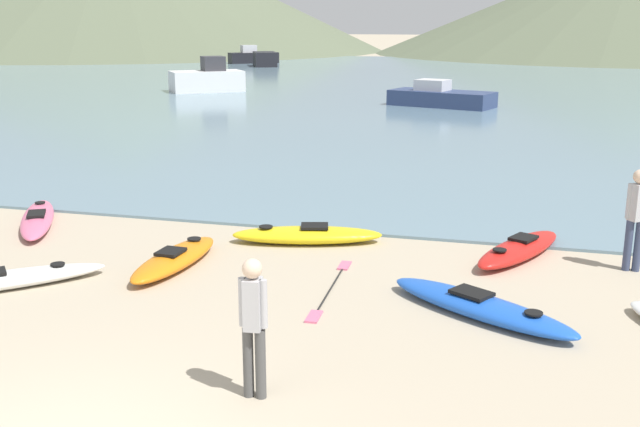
{
  "coord_description": "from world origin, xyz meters",
  "views": [
    {
      "loc": [
        4.1,
        -5.22,
        4.14
      ],
      "look_at": [
        0.43,
        8.23,
        0.5
      ],
      "focal_mm": 42.0,
      "sensor_mm": 36.0,
      "label": 1
    }
  ],
  "objects_px": {
    "kayak_on_sand_2": "(519,249)",
    "moored_boat_0": "(441,97)",
    "kayak_on_sand_4": "(175,259)",
    "kayak_on_sand_6": "(307,235)",
    "moored_boat_2": "(207,79)",
    "person_near_waterline": "(637,213)",
    "kayak_on_sand_7": "(38,219)",
    "loose_paddle": "(331,289)",
    "moored_boat_3": "(253,57)",
    "kayak_on_sand_5": "(480,306)",
    "person_near_foreground": "(253,319)",
    "moored_boat_1": "(265,59)"
  },
  "relations": [
    {
      "from": "kayak_on_sand_6",
      "to": "person_near_waterline",
      "type": "bearing_deg",
      "value": -1.13
    },
    {
      "from": "loose_paddle",
      "to": "person_near_waterline",
      "type": "bearing_deg",
      "value": 25.54
    },
    {
      "from": "person_near_foreground",
      "to": "moored_boat_0",
      "type": "xyz_separation_m",
      "value": [
        -1.2,
        29.16,
        -0.44
      ]
    },
    {
      "from": "kayak_on_sand_7",
      "to": "kayak_on_sand_5",
      "type": "bearing_deg",
      "value": -15.72
    },
    {
      "from": "moored_boat_0",
      "to": "kayak_on_sand_6",
      "type": "bearing_deg",
      "value": -89.76
    },
    {
      "from": "kayak_on_sand_6",
      "to": "moored_boat_2",
      "type": "bearing_deg",
      "value": 117.03
    },
    {
      "from": "kayak_on_sand_5",
      "to": "loose_paddle",
      "type": "height_order",
      "value": "kayak_on_sand_5"
    },
    {
      "from": "person_near_foreground",
      "to": "moored_boat_2",
      "type": "xyz_separation_m",
      "value": [
        -15.06,
        33.26,
        -0.18
      ]
    },
    {
      "from": "kayak_on_sand_5",
      "to": "moored_boat_1",
      "type": "bearing_deg",
      "value": 112.42
    },
    {
      "from": "moored_boat_1",
      "to": "moored_boat_3",
      "type": "bearing_deg",
      "value": 122.1
    },
    {
      "from": "person_near_waterline",
      "to": "moored_boat_2",
      "type": "distance_m",
      "value": 33.8
    },
    {
      "from": "person_near_waterline",
      "to": "loose_paddle",
      "type": "relative_size",
      "value": 0.63
    },
    {
      "from": "kayak_on_sand_5",
      "to": "person_near_foreground",
      "type": "relative_size",
      "value": 1.84
    },
    {
      "from": "person_near_foreground",
      "to": "moored_boat_1",
      "type": "height_order",
      "value": "person_near_foreground"
    },
    {
      "from": "kayak_on_sand_2",
      "to": "moored_boat_2",
      "type": "distance_m",
      "value": 32.56
    },
    {
      "from": "kayak_on_sand_2",
      "to": "kayak_on_sand_4",
      "type": "xyz_separation_m",
      "value": [
        -5.71,
        -2.1,
        -0.01
      ]
    },
    {
      "from": "kayak_on_sand_5",
      "to": "moored_boat_1",
      "type": "xyz_separation_m",
      "value": [
        -22.02,
        53.37,
        0.54
      ]
    },
    {
      "from": "moored_boat_1",
      "to": "person_near_foreground",
      "type": "bearing_deg",
      "value": -70.75
    },
    {
      "from": "kayak_on_sand_7",
      "to": "moored_boat_2",
      "type": "relative_size",
      "value": 0.69
    },
    {
      "from": "kayak_on_sand_4",
      "to": "moored_boat_3",
      "type": "height_order",
      "value": "moored_boat_3"
    },
    {
      "from": "kayak_on_sand_2",
      "to": "kayak_on_sand_5",
      "type": "relative_size",
      "value": 0.92
    },
    {
      "from": "moored_boat_1",
      "to": "moored_boat_2",
      "type": "distance_m",
      "value": 23.67
    },
    {
      "from": "moored_boat_3",
      "to": "kayak_on_sand_7",
      "type": "bearing_deg",
      "value": -74.23
    },
    {
      "from": "kayak_on_sand_4",
      "to": "kayak_on_sand_6",
      "type": "bearing_deg",
      "value": 47.57
    },
    {
      "from": "moored_boat_2",
      "to": "moored_boat_3",
      "type": "relative_size",
      "value": 0.99
    },
    {
      "from": "kayak_on_sand_2",
      "to": "moored_boat_0",
      "type": "xyz_separation_m",
      "value": [
        -4.0,
        23.11,
        0.34
      ]
    },
    {
      "from": "kayak_on_sand_4",
      "to": "person_near_waterline",
      "type": "relative_size",
      "value": 1.52
    },
    {
      "from": "person_near_waterline",
      "to": "moored_boat_1",
      "type": "relative_size",
      "value": 0.44
    },
    {
      "from": "kayak_on_sand_5",
      "to": "person_near_waterline",
      "type": "xyz_separation_m",
      "value": [
        2.34,
        2.71,
        0.86
      ]
    },
    {
      "from": "kayak_on_sand_5",
      "to": "moored_boat_2",
      "type": "relative_size",
      "value": 0.67
    },
    {
      "from": "kayak_on_sand_6",
      "to": "moored_boat_0",
      "type": "distance_m",
      "value": 23.25
    },
    {
      "from": "kayak_on_sand_7",
      "to": "loose_paddle",
      "type": "xyz_separation_m",
      "value": [
        6.81,
        -2.1,
        -0.12
      ]
    },
    {
      "from": "moored_boat_3",
      "to": "loose_paddle",
      "type": "distance_m",
      "value": 61.39
    },
    {
      "from": "kayak_on_sand_7",
      "to": "moored_boat_1",
      "type": "xyz_separation_m",
      "value": [
        -12.87,
        50.8,
        0.55
      ]
    },
    {
      "from": "kayak_on_sand_2",
      "to": "loose_paddle",
      "type": "xyz_separation_m",
      "value": [
        -2.84,
        -2.48,
        -0.14
      ]
    },
    {
      "from": "person_near_foreground",
      "to": "loose_paddle",
      "type": "height_order",
      "value": "person_near_foreground"
    },
    {
      "from": "moored_boat_0",
      "to": "moored_boat_1",
      "type": "height_order",
      "value": "moored_boat_0"
    },
    {
      "from": "kayak_on_sand_6",
      "to": "loose_paddle",
      "type": "distance_m",
      "value": 2.58
    },
    {
      "from": "moored_boat_1",
      "to": "moored_boat_3",
      "type": "distance_m",
      "value": 5.04
    },
    {
      "from": "kayak_on_sand_5",
      "to": "moored_boat_2",
      "type": "xyz_separation_m",
      "value": [
        -17.36,
        30.17,
        0.61
      ]
    },
    {
      "from": "kayak_on_sand_6",
      "to": "person_near_waterline",
      "type": "height_order",
      "value": "person_near_waterline"
    },
    {
      "from": "kayak_on_sand_2",
      "to": "moored_boat_2",
      "type": "xyz_separation_m",
      "value": [
        -17.86,
        27.21,
        0.6
      ]
    },
    {
      "from": "kayak_on_sand_4",
      "to": "person_near_waterline",
      "type": "xyz_separation_m",
      "value": [
        7.54,
        1.85,
        0.85
      ]
    },
    {
      "from": "kayak_on_sand_2",
      "to": "moored_boat_0",
      "type": "relative_size",
      "value": 0.53
    },
    {
      "from": "kayak_on_sand_7",
      "to": "loose_paddle",
      "type": "bearing_deg",
      "value": -17.16
    },
    {
      "from": "moored_boat_0",
      "to": "moored_boat_2",
      "type": "bearing_deg",
      "value": 163.51
    },
    {
      "from": "kayak_on_sand_4",
      "to": "kayak_on_sand_7",
      "type": "xyz_separation_m",
      "value": [
        -3.94,
        1.72,
        -0.02
      ]
    },
    {
      "from": "kayak_on_sand_4",
      "to": "moored_boat_0",
      "type": "height_order",
      "value": "moored_boat_0"
    },
    {
      "from": "moored_boat_3",
      "to": "moored_boat_0",
      "type": "bearing_deg",
      "value": -56.13
    },
    {
      "from": "moored_boat_0",
      "to": "loose_paddle",
      "type": "xyz_separation_m",
      "value": [
        1.16,
        -25.59,
        -0.48
      ]
    }
  ]
}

